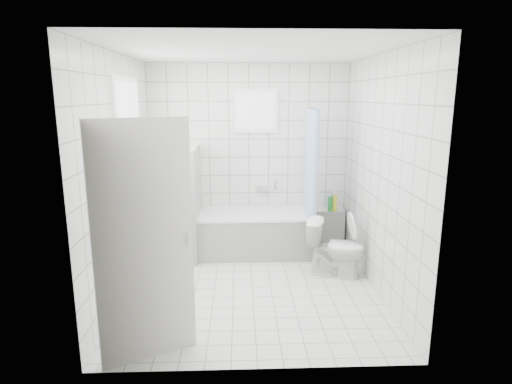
{
  "coord_description": "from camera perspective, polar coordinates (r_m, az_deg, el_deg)",
  "views": [
    {
      "loc": [
        -0.13,
        -4.55,
        2.16
      ],
      "look_at": [
        0.06,
        0.35,
        1.05
      ],
      "focal_mm": 30.0,
      "sensor_mm": 36.0,
      "label": 1
    }
  ],
  "objects": [
    {
      "name": "wall_back",
      "position": [
        6.11,
        -0.95,
        4.66
      ],
      "size": [
        2.8,
        0.02,
        2.6
      ],
      "primitive_type": "cube",
      "color": "white",
      "rests_on": "ground"
    },
    {
      "name": "ground",
      "position": [
        5.04,
        -0.51,
        -12.63
      ],
      "size": [
        3.0,
        3.0,
        0.0
      ],
      "primitive_type": "plane",
      "color": "white",
      "rests_on": "ground"
    },
    {
      "name": "partition_wall",
      "position": [
        5.83,
        -8.38,
        -1.38
      ],
      "size": [
        0.15,
        0.85,
        1.5
      ],
      "primitive_type": "cube",
      "color": "white",
      "rests_on": "ground"
    },
    {
      "name": "toilet",
      "position": [
        5.33,
        10.61,
        -7.36
      ],
      "size": [
        0.77,
        0.6,
        0.7
      ],
      "primitive_type": "imported",
      "rotation": [
        0.0,
        0.0,
        1.22
      ],
      "color": "white",
      "rests_on": "ground"
    },
    {
      "name": "door",
      "position": [
        3.54,
        -14.65,
        -6.8
      ],
      "size": [
        0.73,
        0.4,
        2.0
      ],
      "primitive_type": "cube",
      "rotation": [
        0.0,
        0.0,
        -1.09
      ],
      "color": "silver",
      "rests_on": "ground"
    },
    {
      "name": "bathtub",
      "position": [
        5.98,
        0.08,
        -5.47
      ],
      "size": [
        1.59,
        0.77,
        0.58
      ],
      "color": "white",
      "rests_on": "ground"
    },
    {
      "name": "sill_bottles",
      "position": [
        5.04,
        -15.57,
        -0.77
      ],
      "size": [
        0.17,
        0.83,
        0.31
      ],
      "color": "#E371D1",
      "rests_on": "window_sill"
    },
    {
      "name": "ledge_bottles",
      "position": [
        6.2,
        10.2,
        -1.42
      ],
      "size": [
        0.14,
        0.18,
        0.24
      ],
      "color": "#18952F",
      "rests_on": "tiled_ledge"
    },
    {
      "name": "tub_faucet",
      "position": [
        6.16,
        0.89,
        0.47
      ],
      "size": [
        0.18,
        0.06,
        0.06
      ],
      "primitive_type": "cube",
      "color": "silver",
      "rests_on": "wall_back"
    },
    {
      "name": "window_back",
      "position": [
        6.01,
        0.0,
        10.75
      ],
      "size": [
        0.5,
        0.01,
        0.5
      ],
      "primitive_type": "cube",
      "color": "white",
      "rests_on": "wall_back"
    },
    {
      "name": "shower_curtain",
      "position": [
        5.7,
        7.56,
        1.93
      ],
      "size": [
        0.14,
        0.48,
        1.78
      ],
      "primitive_type": null,
      "color": "#4A87DA",
      "rests_on": "curtain_rod"
    },
    {
      "name": "window_left",
      "position": [
        5.03,
        -16.35,
        5.86
      ],
      "size": [
        0.01,
        0.9,
        1.4
      ],
      "primitive_type": "cube",
      "color": "white",
      "rests_on": "wall_left"
    },
    {
      "name": "wall_front",
      "position": [
        3.17,
        0.24,
        -2.96
      ],
      "size": [
        2.8,
        0.02,
        2.6
      ],
      "primitive_type": "cube",
      "color": "white",
      "rests_on": "ground"
    },
    {
      "name": "wall_right",
      "position": [
        4.88,
        16.14,
        2.09
      ],
      "size": [
        0.02,
        3.0,
        2.6
      ],
      "primitive_type": "cube",
      "color": "white",
      "rests_on": "ground"
    },
    {
      "name": "tiled_ledge",
      "position": [
        6.36,
        9.74,
        -4.69
      ],
      "size": [
        0.4,
        0.24,
        0.55
      ],
      "primitive_type": "cube",
      "color": "white",
      "rests_on": "ground"
    },
    {
      "name": "ceiling",
      "position": [
        4.57,
        -0.58,
        18.28
      ],
      "size": [
        3.0,
        3.0,
        0.0
      ],
      "primitive_type": "plane",
      "rotation": [
        3.14,
        0.0,
        0.0
      ],
      "color": "white",
      "rests_on": "ground"
    },
    {
      "name": "curtain_rod",
      "position": [
        5.73,
        7.6,
        11.04
      ],
      "size": [
        0.02,
        0.8,
        0.02
      ],
      "primitive_type": "cylinder",
      "rotation": [
        1.57,
        0.0,
        0.0
      ],
      "color": "silver",
      "rests_on": "wall_back"
    },
    {
      "name": "wall_left",
      "position": [
        4.8,
        -17.5,
        1.85
      ],
      "size": [
        0.02,
        3.0,
        2.6
      ],
      "primitive_type": "cube",
      "color": "white",
      "rests_on": "ground"
    },
    {
      "name": "window_sill",
      "position": [
        5.16,
        -15.35,
        -2.31
      ],
      "size": [
        0.18,
        1.02,
        0.08
      ],
      "primitive_type": "cube",
      "color": "white",
      "rests_on": "wall_left"
    }
  ]
}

